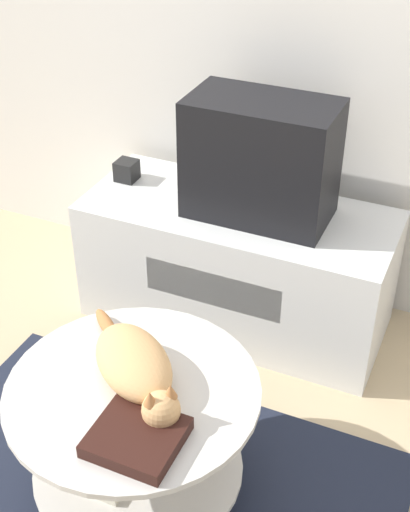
{
  "coord_description": "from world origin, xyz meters",
  "views": [
    {
      "loc": [
        0.74,
        -1.19,
        1.86
      ],
      "look_at": [
        -0.01,
        0.51,
        0.59
      ],
      "focal_mm": 50.0,
      "sensor_mm": 36.0,
      "label": 1
    }
  ],
  "objects_px": {
    "tv": "(261,160)",
    "dvd_box": "(137,437)",
    "cat": "(136,367)",
    "speaker": "(127,170)"
  },
  "relations": [
    {
      "from": "cat",
      "to": "dvd_box",
      "type": "bearing_deg",
      "value": -21.96
    },
    {
      "from": "tv",
      "to": "cat",
      "type": "xyz_separation_m",
      "value": [
        -0.01,
        -0.91,
        -0.21
      ]
    },
    {
      "from": "tv",
      "to": "speaker",
      "type": "relative_size",
      "value": 6.4
    },
    {
      "from": "speaker",
      "to": "dvd_box",
      "type": "distance_m",
      "value": 1.32
    },
    {
      "from": "speaker",
      "to": "cat",
      "type": "height_order",
      "value": "speaker"
    },
    {
      "from": "cat",
      "to": "speaker",
      "type": "bearing_deg",
      "value": 160.02
    },
    {
      "from": "tv",
      "to": "dvd_box",
      "type": "relative_size",
      "value": 2.33
    },
    {
      "from": "tv",
      "to": "cat",
      "type": "height_order",
      "value": "tv"
    },
    {
      "from": "dvd_box",
      "to": "speaker",
      "type": "bearing_deg",
      "value": 120.1
    },
    {
      "from": "tv",
      "to": "dvd_box",
      "type": "bearing_deg",
      "value": -85.39
    }
  ]
}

